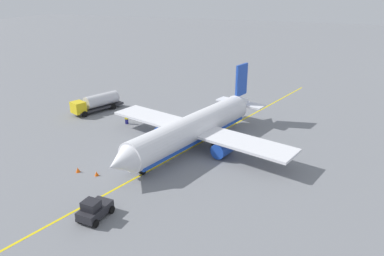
# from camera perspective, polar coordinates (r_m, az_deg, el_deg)

# --- Properties ---
(ground_plane) EXTENTS (400.00, 400.00, 0.00)m
(ground_plane) POSITION_cam_1_polar(r_m,az_deg,el_deg) (52.71, -0.00, -3.04)
(ground_plane) COLOR slate
(airplane) EXTENTS (31.29, 29.84, 9.91)m
(airplane) POSITION_cam_1_polar(r_m,az_deg,el_deg) (51.96, 0.31, -0.08)
(airplane) COLOR white
(airplane) RESTS_ON ground
(fuel_tanker) EXTENTS (10.04, 6.08, 3.15)m
(fuel_tanker) POSITION_cam_1_polar(r_m,az_deg,el_deg) (69.46, -14.68, 3.91)
(fuel_tanker) COLOR #2D2D33
(fuel_tanker) RESTS_ON ground
(pushback_tug) EXTENTS (3.71, 2.49, 2.20)m
(pushback_tug) POSITION_cam_1_polar(r_m,az_deg,el_deg) (38.47, -15.06, -12.22)
(pushback_tug) COLOR #232328
(pushback_tug) RESTS_ON ground
(refueling_worker) EXTENTS (0.38, 0.53, 1.71)m
(refueling_worker) POSITION_cam_1_polar(r_m,az_deg,el_deg) (62.19, -10.20, 1.35)
(refueling_worker) COLOR navy
(refueling_worker) RESTS_ON ground
(safety_cone_nose) EXTENTS (0.56, 0.56, 0.62)m
(safety_cone_nose) POSITION_cam_1_polar(r_m,az_deg,el_deg) (48.04, -17.44, -6.27)
(safety_cone_nose) COLOR #F2590F
(safety_cone_nose) RESTS_ON ground
(safety_cone_wingtip) EXTENTS (0.52, 0.52, 0.58)m
(safety_cone_wingtip) POSITION_cam_1_polar(r_m,az_deg,el_deg) (46.57, -14.72, -6.91)
(safety_cone_wingtip) COLOR #F2590F
(safety_cone_wingtip) RESTS_ON ground
(taxi_line_marking) EXTENTS (79.48, 23.48, 0.01)m
(taxi_line_marking) POSITION_cam_1_polar(r_m,az_deg,el_deg) (52.70, -0.00, -3.03)
(taxi_line_marking) COLOR yellow
(taxi_line_marking) RESTS_ON ground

